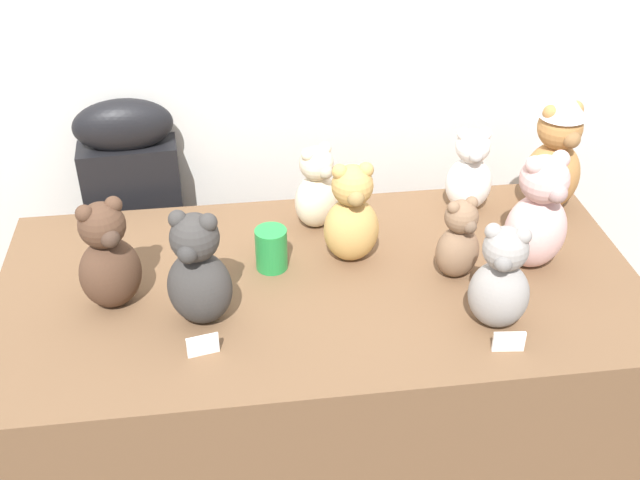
{
  "coord_description": "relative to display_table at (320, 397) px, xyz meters",
  "views": [
    {
      "loc": [
        -0.2,
        -1.26,
        1.95
      ],
      "look_at": [
        0.0,
        0.25,
        0.92
      ],
      "focal_mm": 43.56,
      "sensor_mm": 36.0,
      "label": 1
    }
  ],
  "objects": [
    {
      "name": "teddy_bear_cream",
      "position": [
        0.02,
        0.25,
        0.51
      ],
      "size": [
        0.16,
        0.15,
        0.24
      ],
      "rotation": [
        0.0,
        0.0,
        0.53
      ],
      "color": "beige",
      "rests_on": "display_table"
    },
    {
      "name": "display_table",
      "position": [
        0.0,
        0.0,
        0.0
      ],
      "size": [
        1.58,
        0.79,
        0.8
      ],
      "primitive_type": "cube",
      "color": "brown",
      "rests_on": "ground_plane"
    },
    {
      "name": "party_cup_green",
      "position": [
        -0.11,
        0.07,
        0.45
      ],
      "size": [
        0.08,
        0.08,
        0.11
      ],
      "primitive_type": "cylinder",
      "color": "#238C3D",
      "rests_on": "display_table"
    },
    {
      "name": "teddy_bear_snow",
      "position": [
        0.45,
        0.28,
        0.51
      ],
      "size": [
        0.14,
        0.12,
        0.25
      ],
      "rotation": [
        0.0,
        0.0,
        -0.08
      ],
      "color": "white",
      "rests_on": "display_table"
    },
    {
      "name": "teddy_bear_blush",
      "position": [
        0.54,
        0.0,
        0.54
      ],
      "size": [
        0.19,
        0.17,
        0.31
      ],
      "rotation": [
        0.0,
        0.0,
        0.27
      ],
      "color": "beige",
      "rests_on": "display_table"
    },
    {
      "name": "teddy_bear_honey",
      "position": [
        0.09,
        0.09,
        0.53
      ],
      "size": [
        0.14,
        0.13,
        0.27
      ],
      "rotation": [
        0.0,
        0.0,
        0.02
      ],
      "color": "tan",
      "rests_on": "display_table"
    },
    {
      "name": "teddy_bear_ash",
      "position": [
        0.37,
        -0.21,
        0.52
      ],
      "size": [
        0.17,
        0.16,
        0.26
      ],
      "rotation": [
        0.0,
        0.0,
        -0.4
      ],
      "color": "gray",
      "rests_on": "display_table"
    },
    {
      "name": "teddy_bear_caramel",
      "position": [
        0.68,
        0.26,
        0.57
      ],
      "size": [
        0.19,
        0.17,
        0.36
      ],
      "rotation": [
        0.0,
        0.0,
        0.22
      ],
      "color": "#B27A42",
      "rests_on": "display_table"
    },
    {
      "name": "teddy_bear_cocoa",
      "position": [
        -0.49,
        -0.02,
        0.53
      ],
      "size": [
        0.18,
        0.17,
        0.28
      ],
      "rotation": [
        0.0,
        0.0,
        0.45
      ],
      "color": "#4C3323",
      "rests_on": "display_table"
    },
    {
      "name": "teddy_bear_charcoal",
      "position": [
        -0.29,
        -0.11,
        0.53
      ],
      "size": [
        0.18,
        0.17,
        0.29
      ],
      "rotation": [
        0.0,
        0.0,
        -0.33
      ],
      "color": "#383533",
      "rests_on": "display_table"
    },
    {
      "name": "name_card_front_left",
      "position": [
        0.37,
        -0.31,
        0.42
      ],
      "size": [
        0.07,
        0.02,
        0.05
      ],
      "primitive_type": "cube",
      "rotation": [
        0.0,
        0.0,
        -0.11
      ],
      "color": "white",
      "rests_on": "display_table"
    },
    {
      "name": "teddy_bear_mocha",
      "position": [
        0.34,
        -0.02,
        0.5
      ],
      "size": [
        0.13,
        0.12,
        0.22
      ],
      "rotation": [
        0.0,
        0.0,
        0.32
      ],
      "color": "#7F6047",
      "rests_on": "display_table"
    },
    {
      "name": "name_card_front_middle",
      "position": [
        -0.29,
        -0.23,
        0.42
      ],
      "size": [
        0.07,
        0.02,
        0.05
      ],
      "primitive_type": "cube",
      "rotation": [
        0.0,
        0.0,
        0.2
      ],
      "color": "white",
      "rests_on": "display_table"
    },
    {
      "name": "instrument_case",
      "position": [
        -0.49,
        0.53,
        0.14
      ],
      "size": [
        0.29,
        0.14,
        1.08
      ],
      "rotation": [
        0.0,
        0.0,
        0.07
      ],
      "color": "black",
      "rests_on": "ground_plane"
    }
  ]
}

